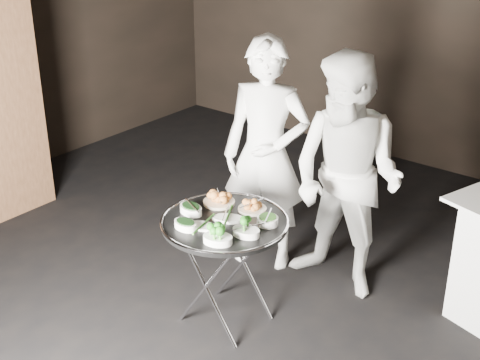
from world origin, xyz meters
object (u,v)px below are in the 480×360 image
Objects in this scene: tray_stand at (225,267)px; waiter_right at (347,178)px; waiter_left at (266,156)px; serving_tray at (225,222)px.

tray_stand is 0.43× the size of waiter_right.
waiter_right is at bearing 64.96° from tray_stand.
waiter_left is 0.63m from waiter_right.
waiter_left reaches higher than waiter_right.
serving_tray is (0.00, 0.00, 0.32)m from tray_stand.
waiter_left is 1.01× the size of waiter_right.
tray_stand is 0.92m from waiter_left.
tray_stand is at bearing -92.89° from waiter_left.
waiter_left is (-0.25, 0.76, 0.45)m from tray_stand.
waiter_left is at bearing -174.10° from waiter_right.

